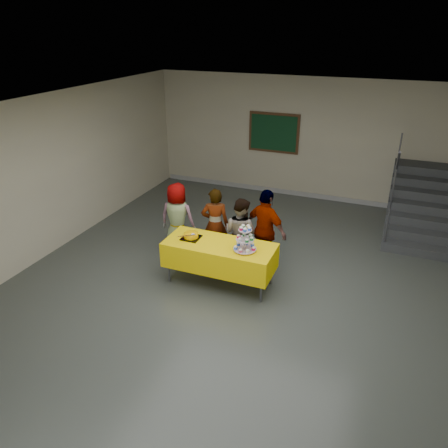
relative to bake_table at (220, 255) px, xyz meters
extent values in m
plane|color=#4C514C|center=(0.48, -0.34, -0.56)|extent=(10.00, 10.00, 0.00)
cube|color=#BDB698|center=(0.48, 4.66, 0.94)|extent=(8.00, 0.04, 3.00)
cube|color=#BDB698|center=(-3.52, -0.34, 0.94)|extent=(0.04, 10.00, 3.00)
cube|color=silver|center=(0.48, -0.34, 2.44)|extent=(8.00, 10.00, 0.04)
cube|color=#999999|center=(0.48, 4.64, -0.50)|extent=(7.90, 0.03, 0.12)
cylinder|color=#595960|center=(-0.84, -0.29, -0.19)|extent=(0.04, 0.04, 0.73)
cylinder|color=#595960|center=(0.84, -0.29, -0.19)|extent=(0.04, 0.04, 0.73)
cylinder|color=#595960|center=(-0.84, 0.29, -0.19)|extent=(0.04, 0.04, 0.73)
cylinder|color=#595960|center=(0.84, 0.29, -0.19)|extent=(0.04, 0.04, 0.73)
cube|color=#595960|center=(0.00, 0.00, 0.18)|extent=(1.80, 0.70, 0.02)
cube|color=yellow|center=(0.00, 0.00, -0.01)|extent=(1.88, 0.78, 0.44)
cylinder|color=silver|center=(0.47, -0.06, 0.22)|extent=(0.18, 0.18, 0.01)
cylinder|color=silver|center=(0.47, -0.06, 0.42)|extent=(0.02, 0.02, 0.42)
cylinder|color=silver|center=(0.47, -0.06, 0.24)|extent=(0.38, 0.38, 0.01)
cylinder|color=silver|center=(0.47, -0.06, 0.41)|extent=(0.30, 0.30, 0.01)
cylinder|color=silver|center=(0.47, -0.06, 0.58)|extent=(0.22, 0.22, 0.01)
cube|color=black|center=(-0.53, 0.01, 0.22)|extent=(0.30, 0.30, 0.02)
cylinder|color=#FFB800|center=(-0.53, 0.01, 0.27)|extent=(0.25, 0.25, 0.07)
ellipsoid|color=#FFB800|center=(-0.53, 0.01, 0.30)|extent=(0.25, 0.25, 0.05)
ellipsoid|color=white|center=(-0.49, -0.03, 0.32)|extent=(0.08, 0.08, 0.02)
cube|color=silver|center=(-0.55, -0.12, 0.32)|extent=(0.30, 0.16, 0.04)
imported|color=slate|center=(-1.20, 0.77, 0.15)|extent=(0.73, 0.51, 1.42)
imported|color=slate|center=(-0.42, 0.80, 0.15)|extent=(0.60, 0.50, 1.42)
imported|color=slate|center=(0.12, 0.71, 0.12)|extent=(0.77, 0.67, 1.34)
imported|color=slate|center=(0.57, 0.79, 0.21)|extent=(0.97, 0.69, 1.53)
cube|color=#424447|center=(3.18, 2.41, -0.47)|extent=(1.30, 0.30, 0.18)
cube|color=#424447|center=(3.18, 2.71, -0.38)|extent=(1.30, 0.30, 0.36)
cube|color=#424447|center=(3.18, 3.01, -0.29)|extent=(1.30, 0.30, 0.54)
cube|color=#424447|center=(3.18, 3.31, -0.20)|extent=(1.30, 0.30, 0.72)
cube|color=#424447|center=(3.18, 3.61, -0.11)|extent=(1.30, 0.30, 0.90)
cube|color=#424447|center=(3.18, 3.91, -0.02)|extent=(1.30, 0.30, 1.08)
cube|color=#424447|center=(3.18, 4.21, 0.07)|extent=(1.30, 0.30, 1.26)
cube|color=#424447|center=(3.18, 4.51, 0.07)|extent=(1.30, 0.30, 1.26)
cylinder|color=#595960|center=(2.58, 2.36, -0.11)|extent=(0.04, 0.04, 0.90)
cylinder|color=#595960|center=(2.58, 3.16, 0.43)|extent=(0.04, 0.04, 0.90)
cylinder|color=#595960|center=(2.58, 4.06, 0.97)|extent=(0.04, 0.04, 0.90)
cylinder|color=#595960|center=(2.58, 3.21, 0.88)|extent=(0.04, 1.85, 1.20)
cube|color=#472B16|center=(-0.43, 4.63, 1.04)|extent=(1.30, 0.04, 1.00)
cube|color=#133C1F|center=(-0.43, 4.61, 1.04)|extent=(1.18, 0.02, 0.88)
camera|label=1|loc=(2.50, -6.00, 3.62)|focal=35.00mm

